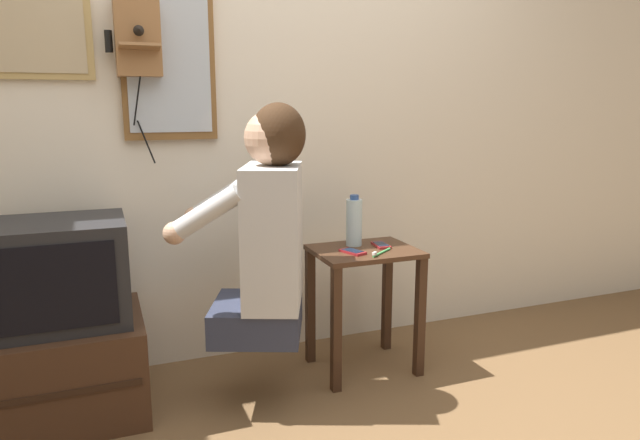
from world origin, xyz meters
TOP-DOWN VIEW (x-y plane):
  - wall_back at (0.00, 1.19)m, footprint 6.80×0.05m
  - side_table at (0.35, 0.78)m, footprint 0.47×0.37m
  - person at (-0.16, 0.64)m, footprint 0.61×0.54m
  - tv_stand at (-0.93, 0.85)m, footprint 0.57×0.55m
  - television at (-0.96, 0.84)m, footprint 0.53×0.43m
  - wall_phone_antique at (-0.58, 1.11)m, footprint 0.23×0.18m
  - framed_picture at (-0.97, 1.15)m, footprint 0.42×0.03m
  - wall_mirror at (-0.45, 1.15)m, footprint 0.41×0.03m
  - cell_phone_held at (0.26, 0.73)m, footprint 0.10×0.14m
  - cell_phone_spare at (0.44, 0.80)m, footprint 0.07×0.13m
  - water_bottle at (0.33, 0.86)m, footprint 0.08×0.08m
  - toothbrush at (0.37, 0.67)m, footprint 0.14×0.11m

SIDE VIEW (x-z plane):
  - tv_stand at x=-0.93m, z-range 0.00..0.40m
  - side_table at x=0.35m, z-range 0.14..0.73m
  - cell_phone_held at x=0.26m, z-range 0.59..0.60m
  - cell_phone_spare at x=0.44m, z-range 0.59..0.60m
  - toothbrush at x=0.37m, z-range 0.59..0.61m
  - television at x=-0.96m, z-range 0.40..0.81m
  - water_bottle at x=0.33m, z-range 0.58..0.83m
  - person at x=-0.16m, z-range 0.28..1.23m
  - wall_back at x=0.00m, z-range 0.00..2.55m
  - wall_mirror at x=-0.45m, z-range 1.09..1.78m
  - wall_phone_antique at x=-0.58m, z-range 1.16..1.90m
  - framed_picture at x=-0.97m, z-range 1.35..1.72m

